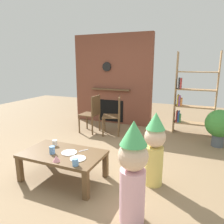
% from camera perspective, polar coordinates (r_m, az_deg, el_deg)
% --- Properties ---
extents(ground_plane, '(12.00, 12.00, 0.00)m').
position_cam_1_polar(ground_plane, '(3.53, -4.92, -14.63)').
color(ground_plane, '#846B4C').
extents(brick_fireplace_feature, '(2.20, 0.28, 2.40)m').
position_cam_1_polar(brick_fireplace_feature, '(5.82, 0.11, 8.69)').
color(brick_fireplace_feature, brown).
rests_on(brick_fireplace_feature, ground_plane).
extents(bookshelf, '(0.90, 0.28, 1.90)m').
position_cam_1_polar(bookshelf, '(5.22, 20.86, 3.71)').
color(bookshelf, '#9E7A51').
rests_on(bookshelf, ground_plane).
extents(coffee_table, '(1.15, 0.67, 0.41)m').
position_cam_1_polar(coffee_table, '(3.12, -13.21, -11.69)').
color(coffee_table, brown).
rests_on(coffee_table, ground_plane).
extents(paper_cup_near_left, '(0.07, 0.07, 0.09)m').
position_cam_1_polar(paper_cup_near_left, '(3.35, -15.31, -8.13)').
color(paper_cup_near_left, silver).
rests_on(paper_cup_near_left, coffee_table).
extents(paper_cup_near_right, '(0.08, 0.08, 0.09)m').
position_cam_1_polar(paper_cup_near_right, '(2.69, -9.94, -13.26)').
color(paper_cup_near_right, '#669EE0').
rests_on(paper_cup_near_right, coffee_table).
extents(paper_cup_center, '(0.08, 0.08, 0.11)m').
position_cam_1_polar(paper_cup_center, '(3.08, -15.97, -9.91)').
color(paper_cup_center, '#669EE0').
rests_on(paper_cup_center, coffee_table).
extents(paper_plate_front, '(0.21, 0.21, 0.01)m').
position_cam_1_polar(paper_plate_front, '(2.87, -9.24, -12.39)').
color(paper_plate_front, white).
rests_on(paper_plate_front, coffee_table).
extents(paper_plate_rear, '(0.22, 0.22, 0.01)m').
position_cam_1_polar(paper_plate_rear, '(3.06, -11.55, -10.77)').
color(paper_plate_rear, white).
rests_on(paper_plate_rear, coffee_table).
extents(birthday_cake_slice, '(0.10, 0.10, 0.08)m').
position_cam_1_polar(birthday_cake_slice, '(2.85, -14.92, -12.10)').
color(birthday_cake_slice, pink).
rests_on(birthday_cake_slice, coffee_table).
extents(table_fork, '(0.10, 0.13, 0.01)m').
position_cam_1_polar(table_fork, '(3.11, -7.81, -10.30)').
color(table_fork, silver).
rests_on(table_fork, coffee_table).
extents(child_with_cone_hat, '(0.31, 0.31, 1.11)m').
position_cam_1_polar(child_with_cone_hat, '(2.20, 5.68, -15.55)').
color(child_with_cone_hat, '#EAB2C6').
rests_on(child_with_cone_hat, ground_plane).
extents(child_in_pink, '(0.28, 0.28, 1.02)m').
position_cam_1_polar(child_in_pink, '(2.90, 11.50, -9.39)').
color(child_in_pink, '#E0CC66').
rests_on(child_in_pink, ground_plane).
extents(dining_chair_left, '(0.41, 0.41, 0.90)m').
position_cam_1_polar(dining_chair_left, '(5.03, -5.31, 0.08)').
color(dining_chair_left, brown).
rests_on(dining_chair_left, ground_plane).
extents(dining_chair_middle, '(0.50, 0.50, 0.90)m').
position_cam_1_polar(dining_chair_middle, '(4.85, 0.90, -0.35)').
color(dining_chair_middle, brown).
rests_on(dining_chair_middle, ground_plane).
extents(potted_plant_tall, '(0.55, 0.55, 0.75)m').
position_cam_1_polar(potted_plant_tall, '(4.68, 27.19, -3.09)').
color(potted_plant_tall, '#4C5660').
rests_on(potted_plant_tall, ground_plane).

